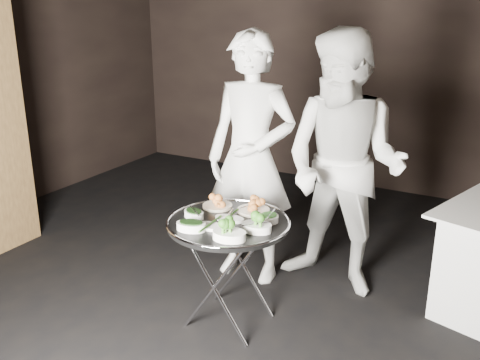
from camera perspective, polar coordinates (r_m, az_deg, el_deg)
The scene contains 16 objects.
floor at distance 3.47m, azimuth -4.28°, elevation -17.82°, with size 6.00×7.00×0.05m, color black.
wall_back at distance 6.07m, azimuth 14.30°, elevation 12.99°, with size 6.00×0.05×3.00m, color black.
tray_stand at distance 3.49m, azimuth -1.21°, elevation -9.39°, with size 0.48×0.40×0.70m.
serving_tray at distance 3.35m, azimuth -1.25°, elevation -4.60°, with size 0.78×0.78×0.04m.
potato_plate_a at distance 3.56m, azimuth -2.43°, elevation -2.44°, with size 0.20×0.20×0.07m.
potato_plate_b at distance 3.48m, azimuth 1.44°, elevation -2.88°, with size 0.21×0.21×0.08m.
greens_bowl at distance 3.33m, azimuth 3.12°, elevation -3.98°, with size 0.12×0.12×0.07m.
asparagus_plate_a at distance 3.36m, azimuth -1.13°, elevation -4.04°, with size 0.20×0.12×0.04m.
asparagus_plate_b at distance 3.25m, azimuth -3.17°, elevation -4.84°, with size 0.20×0.12×0.04m.
spinach_bowl_a at distance 3.41m, azimuth -4.95°, elevation -3.53°, with size 0.18×0.15×0.06m.
spinach_bowl_b at distance 3.22m, azimuth -5.24°, elevation -4.79°, with size 0.20×0.16×0.07m.
broccoli_bowl_a at distance 3.20m, azimuth 1.80°, elevation -4.89°, with size 0.20×0.16×0.08m.
broccoli_bowl_b at distance 3.09m, azimuth -1.14°, elevation -5.72°, with size 0.22×0.18×0.08m.
serving_utensils at distance 3.38m, azimuth -0.42°, elevation -3.34°, with size 0.58×0.41×0.01m.
waiter_left at distance 3.91m, azimuth 1.18°, elevation 2.22°, with size 0.68×0.44×1.86m, color silver.
waiter_right at distance 3.79m, azimuth 10.99°, elevation 1.46°, with size 0.91×0.71×1.87m, color silver.
Camera 1 is at (1.56, -2.32, 2.03)m, focal length 40.00 mm.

